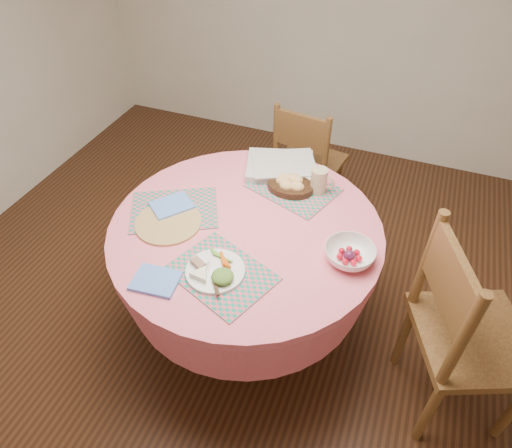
# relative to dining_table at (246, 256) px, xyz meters

# --- Properties ---
(ground) EXTENTS (4.00, 4.00, 0.00)m
(ground) POSITION_rel_dining_table_xyz_m (0.00, 0.00, -0.56)
(ground) COLOR #331C0F
(ground) RESTS_ON ground
(dining_table) EXTENTS (1.24, 1.24, 0.75)m
(dining_table) POSITION_rel_dining_table_xyz_m (0.00, 0.00, 0.00)
(dining_table) COLOR #F27182
(dining_table) RESTS_ON ground
(chair_right) EXTENTS (0.60, 0.62, 1.03)m
(chair_right) POSITION_rel_dining_table_xyz_m (0.99, -0.06, -0.02)
(chair_right) COLOR brown
(chair_right) RESTS_ON ground
(chair_back) EXTENTS (0.46, 0.44, 0.87)m
(chair_back) POSITION_rel_dining_table_xyz_m (0.01, 1.02, -0.10)
(chair_back) COLOR brown
(chair_back) RESTS_ON ground
(placemat_front) EXTENTS (0.48, 0.43, 0.01)m
(placemat_front) POSITION_rel_dining_table_xyz_m (0.02, -0.30, 0.20)
(placemat_front) COLOR #17836A
(placemat_front) RESTS_ON dining_table
(placemat_left) EXTENTS (0.49, 0.45, 0.01)m
(placemat_left) POSITION_rel_dining_table_xyz_m (-0.35, -0.02, 0.20)
(placemat_left) COLOR #17836A
(placemat_left) RESTS_ON dining_table
(placemat_back) EXTENTS (0.48, 0.42, 0.01)m
(placemat_back) POSITION_rel_dining_table_xyz_m (0.12, 0.34, 0.20)
(placemat_back) COLOR #17836A
(placemat_back) RESTS_ON dining_table
(wicker_trivet) EXTENTS (0.30, 0.30, 0.01)m
(wicker_trivet) POSITION_rel_dining_table_xyz_m (-0.33, -0.11, 0.20)
(wicker_trivet) COLOR olive
(wicker_trivet) RESTS_ON dining_table
(napkin_near) EXTENTS (0.19, 0.16, 0.01)m
(napkin_near) POSITION_rel_dining_table_xyz_m (-0.21, -0.43, 0.20)
(napkin_near) COLOR #5783E0
(napkin_near) RESTS_ON dining_table
(napkin_far) EXTENTS (0.22, 0.23, 0.01)m
(napkin_far) POSITION_rel_dining_table_xyz_m (-0.37, -0.01, 0.21)
(napkin_far) COLOR #5783E0
(napkin_far) RESTS_ON placemat_left
(dinner_plate) EXTENTS (0.24, 0.24, 0.05)m
(dinner_plate) POSITION_rel_dining_table_xyz_m (0.00, -0.31, 0.22)
(dinner_plate) COLOR white
(dinner_plate) RESTS_ON placemat_front
(bread_bowl) EXTENTS (0.23, 0.23, 0.08)m
(bread_bowl) POSITION_rel_dining_table_xyz_m (0.10, 0.33, 0.23)
(bread_bowl) COLOR black
(bread_bowl) RESTS_ON placemat_back
(latte_mug) EXTENTS (0.12, 0.08, 0.13)m
(latte_mug) POSITION_rel_dining_table_xyz_m (0.24, 0.36, 0.26)
(latte_mug) COLOR tan
(latte_mug) RESTS_ON placemat_back
(fruit_bowl) EXTENTS (0.27, 0.27, 0.07)m
(fruit_bowl) POSITION_rel_dining_table_xyz_m (0.48, -0.04, 0.23)
(fruit_bowl) COLOR white
(fruit_bowl) RESTS_ON dining_table
(newspaper_stack) EXTENTS (0.42, 0.36, 0.04)m
(newspaper_stack) POSITION_rel_dining_table_xyz_m (0.00, 0.47, 0.22)
(newspaper_stack) COLOR silver
(newspaper_stack) RESTS_ON dining_table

